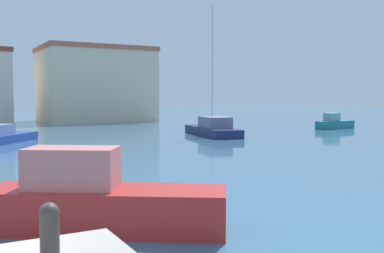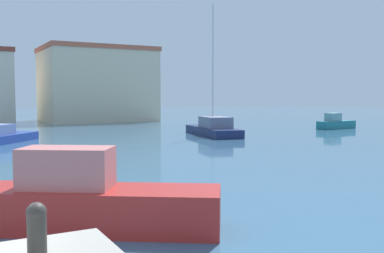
# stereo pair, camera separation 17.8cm
# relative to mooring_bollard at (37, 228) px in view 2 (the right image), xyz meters

# --- Properties ---
(water) EXTENTS (160.00, 160.00, 0.00)m
(water) POSITION_rel_mooring_bollard_xyz_m (13.71, 21.44, -1.43)
(water) COLOR #38607F
(water) RESTS_ON ground
(mooring_bollard) EXTENTS (0.23, 0.23, 0.63)m
(mooring_bollard) POSITION_rel_mooring_bollard_xyz_m (0.00, 0.00, 0.00)
(mooring_bollard) COLOR #38332D
(mooring_bollard) RESTS_ON pier_quay
(sailboat_navy_inner_mooring) EXTENTS (3.39, 7.13, 9.55)m
(sailboat_navy_inner_mooring) POSITION_rel_mooring_bollard_xyz_m (16.38, 22.92, -0.88)
(sailboat_navy_inner_mooring) COLOR #19234C
(sailboat_navy_inner_mooring) RESTS_ON water
(motorboat_red_far_left) EXTENTS (5.15, 4.06, 1.80)m
(motorboat_red_far_left) POSITION_rel_mooring_bollard_xyz_m (1.89, 4.26, -0.80)
(motorboat_red_far_left) COLOR #B22823
(motorboat_red_far_left) RESTS_ON water
(motorboat_teal_distant_north) EXTENTS (4.11, 1.63, 1.40)m
(motorboat_teal_distant_north) POSITION_rel_mooring_bollard_xyz_m (29.38, 23.44, -0.95)
(motorboat_teal_distant_north) COLOR #1E707A
(motorboat_teal_distant_north) RESTS_ON water
(warehouse_block) EXTENTS (12.16, 9.77, 8.46)m
(warehouse_block) POSITION_rel_mooring_bollard_xyz_m (14.70, 46.20, 2.81)
(warehouse_block) COLOR beige
(warehouse_block) RESTS_ON ground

